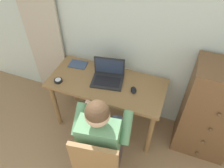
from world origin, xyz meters
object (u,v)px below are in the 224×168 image
object	(u,v)px
desk	(107,89)
person_seated	(102,131)
dresser	(211,113)
computer_mouse	(134,90)
notebook_pad	(78,64)
desk_clock	(58,80)
chair	(98,158)
laptop	(108,76)

from	to	relation	value
desk	person_seated	xyz separation A→B (m)	(0.17, -0.55, 0.03)
desk	dresser	distance (m)	1.14
computer_mouse	notebook_pad	bearing A→B (deg)	144.78
person_seated	computer_mouse	distance (m)	0.55
dresser	desk_clock	size ratio (longest dim) A/B	13.18
person_seated	desk_clock	bearing A→B (deg)	151.09
chair	computer_mouse	size ratio (longest dim) A/B	8.69
desk	computer_mouse	bearing A→B (deg)	-4.48
laptop	notebook_pad	distance (m)	0.45
desk_clock	laptop	bearing A→B (deg)	24.04
person_seated	laptop	distance (m)	0.64
dresser	person_seated	world-z (taller)	same
person_seated	desk_clock	distance (m)	0.78
laptop	notebook_pad	bearing A→B (deg)	165.19
computer_mouse	person_seated	bearing A→B (deg)	-126.12
chair	computer_mouse	world-z (taller)	chair
notebook_pad	desk	bearing A→B (deg)	-26.56
person_seated	desk	bearing A→B (deg)	107.50
dresser	person_seated	bearing A→B (deg)	-146.17
laptop	notebook_pad	size ratio (longest dim) A/B	1.80
desk	laptop	distance (m)	0.17
chair	computer_mouse	xyz separation A→B (m)	(0.12, 0.71, 0.27)
desk_clock	notebook_pad	xyz separation A→B (m)	(0.07, 0.34, -0.01)
computer_mouse	notebook_pad	size ratio (longest dim) A/B	0.48
desk	desk_clock	distance (m)	0.55
computer_mouse	desk_clock	xyz separation A→B (m)	(-0.82, -0.15, -0.00)
chair	desk_clock	xyz separation A→B (m)	(-0.70, 0.56, 0.27)
chair	person_seated	world-z (taller)	person_seated
desk_clock	desk	bearing A→B (deg)	19.18
desk	person_seated	size ratio (longest dim) A/B	1.09
notebook_pad	chair	bearing A→B (deg)	-60.77
notebook_pad	computer_mouse	bearing A→B (deg)	-20.08
person_seated	notebook_pad	size ratio (longest dim) A/B	5.65
desk	computer_mouse	size ratio (longest dim) A/B	12.91
chair	person_seated	distance (m)	0.26
laptop	computer_mouse	xyz separation A→B (m)	(0.32, -0.07, -0.04)
person_seated	desk_clock	xyz separation A→B (m)	(-0.68, 0.38, 0.09)
dresser	chair	size ratio (longest dim) A/B	1.37
desk	chair	xyz separation A→B (m)	(0.20, -0.73, -0.15)
desk	dresser	xyz separation A→B (m)	(1.14, 0.10, -0.04)
desk	laptop	xyz separation A→B (m)	(-0.00, 0.05, 0.16)
person_seated	notebook_pad	world-z (taller)	person_seated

